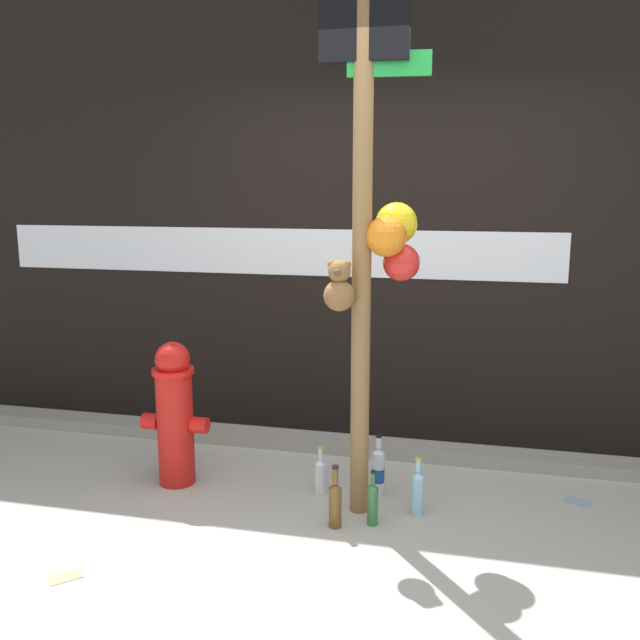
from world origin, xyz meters
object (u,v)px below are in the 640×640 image
at_px(fire_hydrant, 175,413).
at_px(bottle_0, 373,503).
at_px(bottle_4, 335,502).
at_px(bottle_5, 362,467).
at_px(bottle_1, 321,475).
at_px(bottle_2, 417,491).
at_px(memorial_post, 373,218).
at_px(bottle_3, 378,471).

xyz_separation_m(fire_hydrant, bottle_0, (1.23, -0.25, -0.32)).
xyz_separation_m(bottle_4, bottle_5, (0.06, 0.47, 0.01)).
bearing_deg(bottle_1, bottle_0, -40.89).
bearing_deg(bottle_2, memorial_post, -177.52).
bearing_deg(bottle_3, bottle_5, 162.34).
xyz_separation_m(memorial_post, bottle_4, (-0.14, -0.23, -1.46)).
distance_m(bottle_0, bottle_2, 0.28).
bearing_deg(bottle_1, bottle_3, 11.28).
relative_size(bottle_3, bottle_4, 1.06).
height_order(bottle_0, bottle_5, bottle_5).
xyz_separation_m(memorial_post, bottle_3, (0.02, 0.21, -1.46)).
relative_size(memorial_post, bottle_0, 9.03).
xyz_separation_m(fire_hydrant, bottle_3, (1.20, 0.12, -0.30)).
height_order(bottle_0, bottle_3, bottle_3).
bearing_deg(memorial_post, fire_hydrant, 175.88).
bearing_deg(bottle_3, fire_hydrant, -174.22).
relative_size(fire_hydrant, bottle_3, 2.43).
relative_size(fire_hydrant, bottle_2, 2.69).
bearing_deg(memorial_post, bottle_3, 84.48).
xyz_separation_m(memorial_post, fire_hydrant, (-1.18, 0.09, -1.16)).
bearing_deg(bottle_5, bottle_2, -33.39).
relative_size(bottle_0, bottle_1, 1.06).
bearing_deg(bottle_2, bottle_1, 167.15).
bearing_deg(bottle_5, bottle_0, -72.58).
distance_m(bottle_3, bottle_5, 0.10).
height_order(fire_hydrant, bottle_2, fire_hydrant).
bearing_deg(bottle_1, bottle_5, 23.18).
bearing_deg(bottle_4, memorial_post, 59.06).
bearing_deg(bottle_3, memorial_post, -95.52).
xyz_separation_m(bottle_0, bottle_4, (-0.19, -0.07, 0.02)).
bearing_deg(bottle_1, bottle_2, -12.85).
relative_size(fire_hydrant, bottle_0, 2.90).
distance_m(bottle_1, bottle_4, 0.41).
bearing_deg(bottle_0, fire_hydrant, 168.55).
bearing_deg(bottle_0, bottle_1, 139.11).
bearing_deg(bottle_2, bottle_3, 141.39).
bearing_deg(bottle_3, bottle_0, -85.95).
distance_m(memorial_post, bottle_1, 1.52).
distance_m(memorial_post, bottle_3, 1.47).
height_order(bottle_2, bottle_3, bottle_3).
distance_m(bottle_0, bottle_1, 0.47).
distance_m(memorial_post, bottle_5, 1.48).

